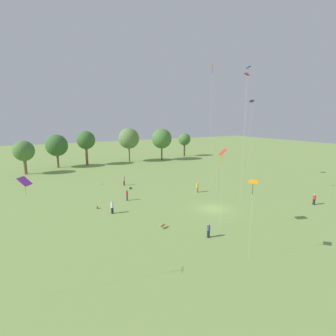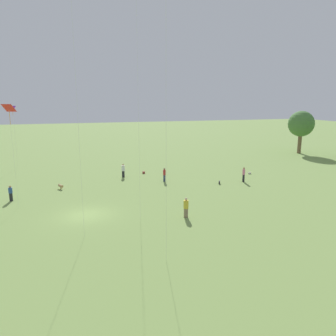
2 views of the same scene
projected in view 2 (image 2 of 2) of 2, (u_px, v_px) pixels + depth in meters
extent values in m
plane|color=#7A994C|center=(86.00, 215.00, 29.72)|extent=(240.00, 240.00, 0.00)
cylinder|color=brown|center=(300.00, 143.00, 63.27)|extent=(0.70, 0.70, 3.87)
sphere|color=#477538|center=(301.00, 124.00, 62.49)|extent=(4.88, 4.88, 4.88)
cylinder|color=#847056|center=(186.00, 213.00, 29.06)|extent=(0.52, 0.52, 0.84)
cylinder|color=gold|center=(186.00, 204.00, 28.90)|extent=(0.61, 0.61, 0.74)
sphere|color=beige|center=(186.00, 199.00, 28.80)|extent=(0.24, 0.24, 0.24)
cylinder|color=#232328|center=(243.00, 178.00, 41.53)|extent=(0.38, 0.38, 0.94)
cylinder|color=pink|center=(244.00, 172.00, 41.36)|extent=(0.44, 0.44, 0.72)
sphere|color=#A87A56|center=(244.00, 168.00, 41.26)|extent=(0.24, 0.24, 0.24)
cylinder|color=#333D5B|center=(164.00, 178.00, 41.62)|extent=(0.37, 0.37, 0.87)
cylinder|color=#B72D2D|center=(164.00, 172.00, 41.46)|extent=(0.43, 0.43, 0.67)
sphere|color=brown|center=(164.00, 169.00, 41.37)|extent=(0.24, 0.24, 0.24)
cylinder|color=#232328|center=(11.00, 197.00, 33.70)|extent=(0.46, 0.46, 0.86)
cylinder|color=#2D5193|center=(10.00, 190.00, 33.55)|extent=(0.54, 0.54, 0.56)
sphere|color=#A87A56|center=(10.00, 187.00, 33.47)|extent=(0.24, 0.24, 0.24)
cylinder|color=#232328|center=(123.00, 174.00, 44.03)|extent=(0.35, 0.35, 0.87)
cylinder|color=white|center=(123.00, 168.00, 43.86)|extent=(0.41, 0.41, 0.72)
sphere|color=tan|center=(123.00, 165.00, 43.76)|extent=(0.24, 0.24, 0.24)
cylinder|color=silver|center=(166.00, 89.00, 19.08)|extent=(0.01, 0.01, 21.74)
cube|color=purple|center=(12.00, 108.00, 47.98)|extent=(1.00, 1.05, 0.57)
cylinder|color=orange|center=(13.00, 112.00, 48.12)|extent=(0.04, 0.04, 0.81)
cylinder|color=silver|center=(15.00, 139.00, 48.92)|extent=(0.01, 0.01, 9.06)
cube|color=red|center=(9.00, 108.00, 29.74)|extent=(1.17, 1.28, 0.70)
cylinder|color=orange|center=(10.00, 118.00, 29.93)|extent=(0.04, 0.04, 1.19)
cylinder|color=silver|center=(14.00, 159.00, 30.72)|extent=(0.01, 0.01, 9.53)
cylinder|color=silver|center=(138.00, 95.00, 26.33)|extent=(0.01, 0.01, 21.35)
cylinder|color=silver|center=(77.00, 107.00, 22.91)|extent=(0.01, 0.01, 19.54)
cylinder|color=tan|center=(61.00, 186.00, 38.17)|extent=(0.71, 0.57, 0.31)
sphere|color=tan|center=(59.00, 185.00, 38.45)|extent=(0.28, 0.28, 0.28)
cylinder|color=tan|center=(61.00, 188.00, 38.22)|extent=(0.14, 0.14, 0.22)
cube|color=beige|center=(250.00, 173.00, 46.01)|extent=(0.28, 0.41, 0.23)
cube|color=#262628|center=(219.00, 182.00, 40.57)|extent=(0.47, 0.35, 0.37)
cube|color=#933833|center=(144.00, 172.00, 46.21)|extent=(0.25, 0.39, 0.32)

